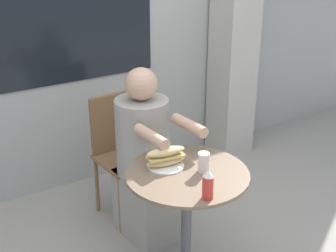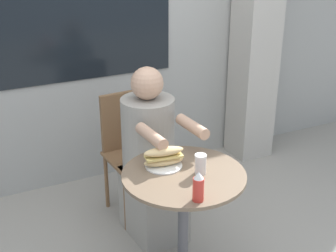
{
  "view_description": "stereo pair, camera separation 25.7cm",
  "coord_description": "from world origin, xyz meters",
  "px_view_note": "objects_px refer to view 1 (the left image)",
  "views": [
    {
      "loc": [
        -1.26,
        -1.81,
        1.94
      ],
      "look_at": [
        0.0,
        0.19,
        0.91
      ],
      "focal_mm": 50.0,
      "sensor_mm": 36.0,
      "label": 1
    },
    {
      "loc": [
        -1.04,
        -1.93,
        1.94
      ],
      "look_at": [
        0.0,
        0.19,
        0.91
      ],
      "focal_mm": 50.0,
      "sensor_mm": 36.0,
      "label": 2
    }
  ],
  "objects_px": {
    "sandwich_on_plate": "(166,158)",
    "drink_cup": "(204,162)",
    "cafe_table": "(187,203)",
    "seated_diner": "(146,167)",
    "diner_chair": "(120,144)",
    "condiment_bottle": "(208,185)"
  },
  "relations": [
    {
      "from": "sandwich_on_plate",
      "to": "drink_cup",
      "type": "bearing_deg",
      "value": -48.31
    },
    {
      "from": "sandwich_on_plate",
      "to": "drink_cup",
      "type": "height_order",
      "value": "sandwich_on_plate"
    },
    {
      "from": "drink_cup",
      "to": "sandwich_on_plate",
      "type": "bearing_deg",
      "value": 131.69
    },
    {
      "from": "cafe_table",
      "to": "sandwich_on_plate",
      "type": "height_order",
      "value": "sandwich_on_plate"
    },
    {
      "from": "cafe_table",
      "to": "seated_diner",
      "type": "height_order",
      "value": "seated_diner"
    },
    {
      "from": "diner_chair",
      "to": "condiment_bottle",
      "type": "distance_m",
      "value": 1.16
    },
    {
      "from": "drink_cup",
      "to": "condiment_bottle",
      "type": "relative_size",
      "value": 0.72
    },
    {
      "from": "seated_diner",
      "to": "condiment_bottle",
      "type": "height_order",
      "value": "seated_diner"
    },
    {
      "from": "diner_chair",
      "to": "seated_diner",
      "type": "distance_m",
      "value": 0.35
    },
    {
      "from": "cafe_table",
      "to": "sandwich_on_plate",
      "type": "relative_size",
      "value": 3.07
    },
    {
      "from": "seated_diner",
      "to": "drink_cup",
      "type": "distance_m",
      "value": 0.62
    },
    {
      "from": "cafe_table",
      "to": "condiment_bottle",
      "type": "xyz_separation_m",
      "value": [
        -0.06,
        -0.26,
        0.27
      ]
    },
    {
      "from": "cafe_table",
      "to": "drink_cup",
      "type": "distance_m",
      "value": 0.26
    },
    {
      "from": "cafe_table",
      "to": "drink_cup",
      "type": "height_order",
      "value": "drink_cup"
    },
    {
      "from": "cafe_table",
      "to": "drink_cup",
      "type": "relative_size",
      "value": 6.46
    },
    {
      "from": "sandwich_on_plate",
      "to": "diner_chair",
      "type": "bearing_deg",
      "value": 83.11
    },
    {
      "from": "drink_cup",
      "to": "cafe_table",
      "type": "bearing_deg",
      "value": 154.1
    },
    {
      "from": "cafe_table",
      "to": "seated_diner",
      "type": "distance_m",
      "value": 0.52
    },
    {
      "from": "diner_chair",
      "to": "seated_diner",
      "type": "relative_size",
      "value": 0.76
    },
    {
      "from": "cafe_table",
      "to": "sandwich_on_plate",
      "type": "xyz_separation_m",
      "value": [
        -0.06,
        0.12,
        0.25
      ]
    },
    {
      "from": "diner_chair",
      "to": "seated_diner",
      "type": "height_order",
      "value": "seated_diner"
    },
    {
      "from": "sandwich_on_plate",
      "to": "condiment_bottle",
      "type": "bearing_deg",
      "value": -89.99
    }
  ]
}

